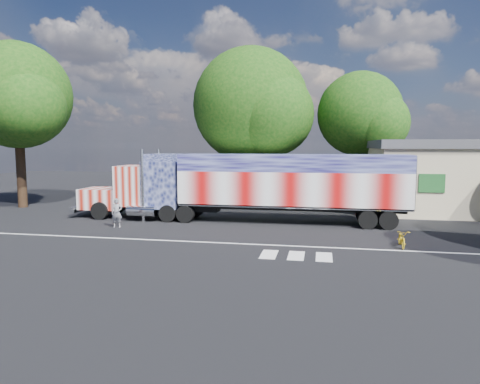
% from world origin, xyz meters
% --- Properties ---
extents(ground, '(100.00, 100.00, 0.00)m').
position_xyz_m(ground, '(0.00, 0.00, 0.00)').
color(ground, black).
extents(lane_markings, '(30.00, 2.67, 0.01)m').
position_xyz_m(lane_markings, '(1.71, -3.77, 0.01)').
color(lane_markings, silver).
rests_on(lane_markings, ground).
extents(semi_truck, '(21.49, 3.39, 4.58)m').
position_xyz_m(semi_truck, '(0.57, 3.30, 2.36)').
color(semi_truck, black).
rests_on(semi_truck, ground).
extents(coach_bus, '(13.12, 3.05, 3.82)m').
position_xyz_m(coach_bus, '(-2.69, 11.87, 1.98)').
color(coach_bus, silver).
rests_on(coach_bus, ground).
extents(woman, '(0.72, 0.59, 1.71)m').
position_xyz_m(woman, '(-6.80, -0.13, 0.86)').
color(woman, slate).
rests_on(woman, ground).
extents(bicycle, '(0.58, 1.58, 0.83)m').
position_xyz_m(bicycle, '(8.83, -2.23, 0.41)').
color(bicycle, gold).
rests_on(bicycle, ground).
extents(tree_ne_a, '(8.02, 7.63, 11.50)m').
position_xyz_m(tree_ne_a, '(8.46, 17.51, 7.63)').
color(tree_ne_a, black).
rests_on(tree_ne_a, ground).
extents(tree_n_mid, '(11.56, 11.01, 14.15)m').
position_xyz_m(tree_n_mid, '(-1.60, 17.75, 8.59)').
color(tree_n_mid, black).
rests_on(tree_n_mid, ground).
extents(tree_w_a, '(8.49, 8.09, 12.67)m').
position_xyz_m(tree_w_a, '(-17.86, 6.19, 8.56)').
color(tree_w_a, black).
rests_on(tree_w_a, ground).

